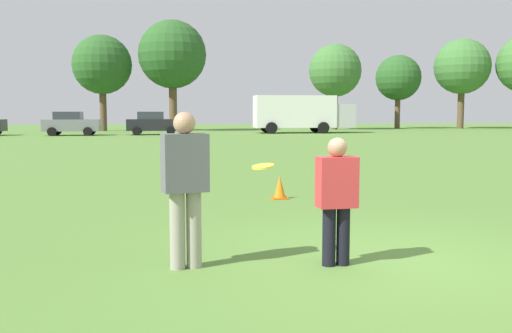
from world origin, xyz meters
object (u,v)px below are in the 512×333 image
(player_defender, at_px, (337,195))
(frisbee, at_px, (263,166))
(box_truck, at_px, (301,113))
(parked_car_near_right, at_px, (153,123))
(player_thrower, at_px, (185,181))
(parked_car_mid_right, at_px, (71,123))
(traffic_cone, at_px, (280,188))

(player_defender, xyz_separation_m, frisbee, (-0.79, 0.41, 0.30))
(box_truck, bearing_deg, parked_car_near_right, -173.67)
(player_thrower, relative_size, player_defender, 1.20)
(parked_car_mid_right, height_order, parked_car_near_right, same)
(frisbee, relative_size, parked_car_near_right, 0.06)
(player_defender, distance_m, traffic_cone, 5.10)
(parked_car_near_right, distance_m, box_truck, 12.60)
(frisbee, bearing_deg, player_defender, -27.42)
(parked_car_mid_right, bearing_deg, frisbee, -79.45)
(parked_car_mid_right, bearing_deg, player_defender, -78.45)
(frisbee, xyz_separation_m, box_truck, (11.55, 40.00, 0.62))
(frisbee, relative_size, traffic_cone, 0.57)
(player_thrower, distance_m, parked_car_near_right, 38.81)
(player_defender, xyz_separation_m, parked_car_mid_right, (-7.95, 38.87, 0.09))
(player_defender, xyz_separation_m, traffic_cone, (0.52, 5.04, -0.60))
(player_defender, bearing_deg, parked_car_mid_right, 101.55)
(player_thrower, distance_m, box_truck, 42.10)
(parked_car_mid_right, relative_size, parked_car_near_right, 1.00)
(traffic_cone, xyz_separation_m, parked_car_mid_right, (-8.46, 33.83, 0.69))
(player_defender, height_order, parked_car_near_right, parked_car_near_right)
(box_truck, bearing_deg, traffic_cone, -106.16)
(player_defender, distance_m, box_truck, 41.83)
(player_thrower, height_order, parked_car_mid_right, parked_car_mid_right)
(parked_car_near_right, bearing_deg, player_thrower, -89.98)
(traffic_cone, bearing_deg, box_truck, 73.84)
(traffic_cone, height_order, parked_car_mid_right, parked_car_mid_right)
(parked_car_mid_right, height_order, box_truck, box_truck)
(player_thrower, xyz_separation_m, player_defender, (1.72, -0.21, -0.17))
(player_thrower, height_order, player_defender, player_thrower)
(player_thrower, relative_size, parked_car_mid_right, 0.42)
(player_thrower, bearing_deg, player_defender, -7.00)
(player_thrower, relative_size, frisbee, 6.52)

